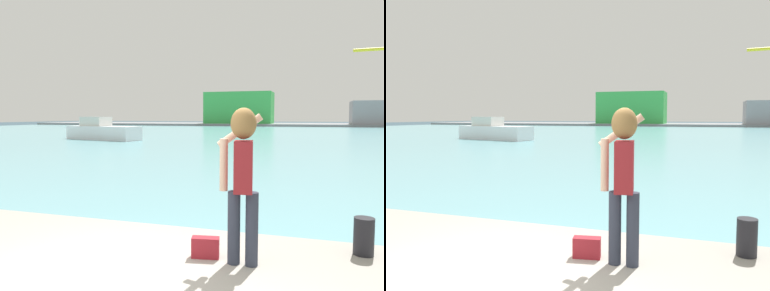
# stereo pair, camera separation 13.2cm
# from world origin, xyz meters

# --- Properties ---
(ground_plane) EXTENTS (220.00, 220.00, 0.00)m
(ground_plane) POSITION_xyz_m (0.00, 50.00, 0.00)
(ground_plane) COLOR #334751
(harbor_water) EXTENTS (140.00, 100.00, 0.02)m
(harbor_water) POSITION_xyz_m (0.00, 52.00, 0.01)
(harbor_water) COLOR #6BA8B2
(harbor_water) RESTS_ON ground_plane
(far_shore_dock) EXTENTS (140.00, 20.00, 0.52)m
(far_shore_dock) POSITION_xyz_m (0.00, 92.00, 0.26)
(far_shore_dock) COLOR gray
(far_shore_dock) RESTS_ON ground_plane
(person_photographer) EXTENTS (0.53, 0.55, 1.74)m
(person_photographer) POSITION_xyz_m (1.16, 0.86, 1.75)
(person_photographer) COLOR #2D3342
(person_photographer) RESTS_ON quay_promenade
(handbag) EXTENTS (0.34, 0.19, 0.24)m
(handbag) POSITION_xyz_m (0.72, 0.93, 0.80)
(handbag) COLOR maroon
(handbag) RESTS_ON quay_promenade
(harbor_bollard) EXTENTS (0.23, 0.23, 0.45)m
(harbor_bollard) POSITION_xyz_m (2.49, 1.59, 0.91)
(harbor_bollard) COLOR black
(harbor_bollard) RESTS_ON quay_promenade
(boat_moored) EXTENTS (8.50, 4.39, 2.25)m
(boat_moored) POSITION_xyz_m (-17.94, 29.46, 0.86)
(boat_moored) COLOR white
(boat_moored) RESTS_ON harbor_water
(warehouse_left) EXTENTS (16.28, 8.56, 7.67)m
(warehouse_left) POSITION_xyz_m (-15.44, 89.64, 4.36)
(warehouse_left) COLOR green
(warehouse_left) RESTS_ON far_shore_dock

